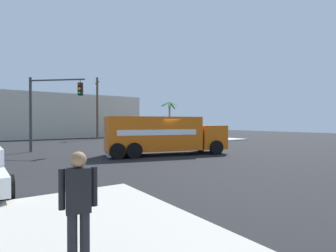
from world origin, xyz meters
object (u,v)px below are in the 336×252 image
palm_tree_far (169,113)px  utility_pole (97,107)px  pedestrian_near_corner (78,203)px  vending_machine_red (195,131)px  delivery_truck (163,135)px  traffic_light_primary (48,102)px

palm_tree_far → utility_pole: utility_pole is taller
pedestrian_near_corner → vending_machine_red: bearing=46.9°
pedestrian_near_corner → utility_pole: 33.67m
delivery_truck → pedestrian_near_corner: (-9.15, -11.63, -0.30)m
pedestrian_near_corner → palm_tree_far: size_ratio=0.33×
traffic_light_primary → pedestrian_near_corner: 18.31m
delivery_truck → utility_pole: (2.27, 19.88, 2.95)m
delivery_truck → palm_tree_far: bearing=53.9°
delivery_truck → vending_machine_red: 19.03m
palm_tree_far → pedestrian_near_corner: bearing=-127.0°
traffic_light_primary → vending_machine_red: (20.28, 6.73, -2.73)m
delivery_truck → pedestrian_near_corner: bearing=-128.2°
utility_pole → delivery_truck: bearing=-96.5°
vending_machine_red → palm_tree_far: bearing=132.7°
utility_pole → palm_tree_far: bearing=-24.7°
utility_pole → vending_machine_red: bearing=-30.6°
traffic_light_primary → palm_tree_far: (17.80, 9.41, -0.20)m
traffic_light_primary → utility_pole: bearing=57.5°
pedestrian_near_corner → utility_pole: size_ratio=0.20×
palm_tree_far → utility_pole: size_ratio=0.61×
traffic_light_primary → palm_tree_far: size_ratio=1.12×
traffic_light_primary → pedestrian_near_corner: size_ratio=3.35×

